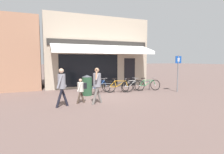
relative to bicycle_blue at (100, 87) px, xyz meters
The scene contains 12 objects.
ground_plane 0.51m from the bicycle_blue, 87.61° to the right, with size 160.00×160.00×0.00m, color brown.
shop_front 4.28m from the bicycle_blue, 77.58° to the left, with size 7.61×4.61×5.06m.
bike_rack_rail 1.58m from the bicycle_blue, ahead, with size 3.84×0.04×0.57m.
bicycle_blue is the anchor object (origin of this frame).
bicycle_orange 1.17m from the bicycle_blue, ahead, with size 1.79×0.59×0.87m.
bicycle_silver 2.02m from the bicycle_blue, ahead, with size 1.63×0.70×0.83m.
bicycle_green 3.16m from the bicycle_blue, ahead, with size 1.78×0.52×0.85m.
pedestrian_adult 2.58m from the bicycle_blue, 110.42° to the right, with size 0.56×0.59×1.63m.
pedestrian_child 2.52m from the bicycle_blue, 127.21° to the right, with size 0.52×0.38×1.13m.
pedestrian_second_adult 3.38m from the bicycle_blue, 136.01° to the right, with size 0.56×0.49×1.63m.
litter_bin 0.92m from the bicycle_blue, 158.84° to the right, with size 0.56×0.56×1.14m.
parking_sign 4.90m from the bicycle_blue, 16.25° to the right, with size 0.44×0.07×2.26m.
Camera 1 is at (-3.13, -9.43, 1.95)m, focal length 28.00 mm.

